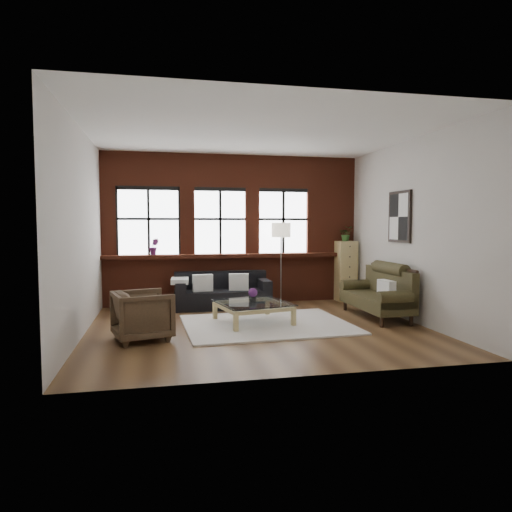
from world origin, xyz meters
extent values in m
plane|color=#52361E|center=(0.00, 0.00, 0.00)|extent=(5.50, 5.50, 0.00)
plane|color=white|center=(0.00, 0.00, 3.20)|extent=(5.50, 5.50, 0.00)
plane|color=beige|center=(0.00, 2.50, 1.60)|extent=(5.50, 0.00, 5.50)
plane|color=beige|center=(0.00, -2.50, 1.60)|extent=(5.50, 0.00, 5.50)
plane|color=beige|center=(-2.75, 0.00, 1.60)|extent=(0.00, 5.00, 5.00)
plane|color=beige|center=(2.75, 0.00, 1.60)|extent=(0.00, 5.00, 5.00)
cube|color=maroon|center=(0.00, 2.35, 1.04)|extent=(5.50, 0.30, 0.08)
cube|color=silver|center=(0.19, 0.12, 0.01)|extent=(2.85, 2.29, 0.03)
cube|color=white|center=(-0.74, 1.80, 0.54)|extent=(0.41, 0.17, 0.34)
cube|color=white|center=(-0.01, 1.80, 0.54)|extent=(0.42, 0.21, 0.34)
cube|color=white|center=(2.22, -0.20, 0.59)|extent=(0.17, 0.39, 0.34)
imported|color=#443322|center=(-1.84, -0.45, 0.37)|extent=(0.99, 0.97, 0.74)
imported|color=#B2B2B2|center=(-0.02, 0.30, 0.44)|extent=(0.17, 0.17, 0.13)
sphere|color=#5A2264|center=(-0.02, 0.30, 0.54)|extent=(0.16, 0.16, 0.16)
cube|color=tan|center=(2.49, 2.21, 0.67)|extent=(0.41, 0.41, 1.34)
imported|color=#2D5923|center=(2.49, 2.21, 1.50)|extent=(0.37, 0.34, 0.33)
imported|color=#5A2264|center=(-1.69, 2.32, 1.25)|extent=(0.19, 0.15, 0.35)
camera|label=1|loc=(-1.57, -7.32, 1.72)|focal=32.00mm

